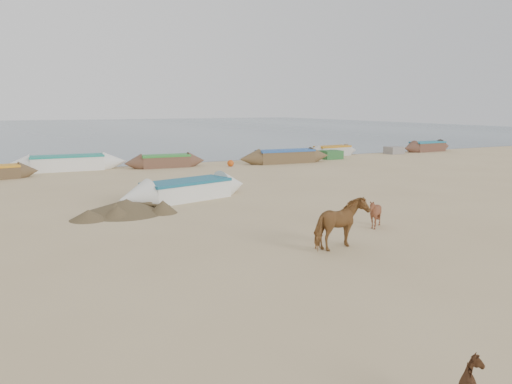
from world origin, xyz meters
TOP-DOWN VIEW (x-y plane):
  - ground at (0.00, 0.00)m, footprint 140.00×140.00m
  - sea at (0.00, 82.00)m, footprint 160.00×160.00m
  - cow_adult at (0.50, -0.28)m, footprint 1.83×1.14m
  - calf_front at (2.95, 1.18)m, footprint 0.96×0.87m
  - near_canoe at (-0.92, 8.80)m, footprint 6.52×3.13m
  - debris_pile at (-3.88, 7.32)m, footprint 3.23×3.23m
  - waterline_canoes at (-0.33, 20.54)m, footprint 57.81×4.42m
  - beach_clutter at (3.61, 19.77)m, footprint 42.89×4.36m

SIDE VIEW (x-z plane):
  - ground at x=0.00m, z-range 0.00..0.00m
  - sea at x=0.00m, z-range 0.01..0.01m
  - debris_pile at x=-3.88m, z-range 0.00..0.48m
  - beach_clutter at x=3.61m, z-range -0.02..0.62m
  - near_canoe at x=-0.92m, z-range 0.00..0.84m
  - waterline_canoes at x=-0.33m, z-range -0.05..0.92m
  - calf_front at x=2.95m, z-range 0.00..0.98m
  - cow_adult at x=0.50m, z-range 0.00..1.44m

